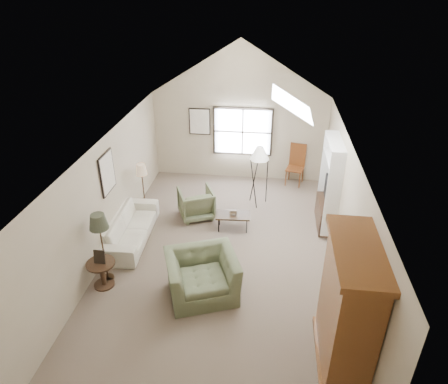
# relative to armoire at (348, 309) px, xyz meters

# --- Properties ---
(room_shell) EXTENTS (5.01, 8.01, 4.00)m
(room_shell) POSITION_rel_armoire_xyz_m (-2.18, 2.40, 2.11)
(room_shell) COLOR #6F5E4F
(room_shell) RESTS_ON ground
(window) EXTENTS (1.72, 0.08, 1.42)m
(window) POSITION_rel_armoire_xyz_m (-2.08, 6.36, 0.35)
(window) COLOR black
(window) RESTS_ON room_shell
(skylight) EXTENTS (0.80, 1.20, 0.52)m
(skylight) POSITION_rel_armoire_xyz_m (-0.88, 3.30, 2.12)
(skylight) COLOR white
(skylight) RESTS_ON room_shell
(wall_art) EXTENTS (1.97, 3.71, 0.88)m
(wall_art) POSITION_rel_armoire_xyz_m (-4.06, 4.34, 0.63)
(wall_art) COLOR black
(wall_art) RESTS_ON room_shell
(armoire) EXTENTS (0.60, 1.50, 2.20)m
(armoire) POSITION_rel_armoire_xyz_m (0.00, 0.00, 0.00)
(armoire) COLOR brown
(armoire) RESTS_ON ground
(tv_alcove) EXTENTS (0.32, 1.30, 2.10)m
(tv_alcove) POSITION_rel_armoire_xyz_m (0.16, 4.00, 0.05)
(tv_alcove) COLOR white
(tv_alcove) RESTS_ON ground
(media_console) EXTENTS (0.34, 1.18, 0.60)m
(media_console) POSITION_rel_armoire_xyz_m (0.14, 4.00, -0.80)
(media_console) COLOR #382316
(media_console) RESTS_ON ground
(tv_panel) EXTENTS (0.05, 0.90, 0.55)m
(tv_panel) POSITION_rel_armoire_xyz_m (0.14, 4.00, -0.18)
(tv_panel) COLOR black
(tv_panel) RESTS_ON media_console
(sofa) EXTENTS (0.95, 2.25, 0.65)m
(sofa) POSITION_rel_armoire_xyz_m (-4.38, 2.83, -0.78)
(sofa) COLOR beige
(sofa) RESTS_ON ground
(armchair_near) EXTENTS (1.61, 1.52, 0.84)m
(armchair_near) POSITION_rel_armoire_xyz_m (-2.41, 1.25, -0.68)
(armchair_near) COLOR #5A6345
(armchair_near) RESTS_ON ground
(armchair_far) EXTENTS (1.08, 1.09, 0.76)m
(armchair_far) POSITION_rel_armoire_xyz_m (-3.03, 3.99, -0.72)
(armchair_far) COLOR #596345
(armchair_far) RESTS_ON ground
(coffee_table) EXTENTS (0.83, 0.49, 0.41)m
(coffee_table) POSITION_rel_armoire_xyz_m (-2.05, 3.52, -0.89)
(coffee_table) COLOR #352515
(coffee_table) RESTS_ON ground
(bowl) EXTENTS (0.20, 0.20, 0.05)m
(bowl) POSITION_rel_armoire_xyz_m (-2.05, 3.52, -0.67)
(bowl) COLOR #3A2917
(bowl) RESTS_ON coffee_table
(side_table) EXTENTS (0.58, 0.58, 0.56)m
(side_table) POSITION_rel_armoire_xyz_m (-4.38, 1.23, -0.82)
(side_table) COLOR #392917
(side_table) RESTS_ON ground
(side_chair) EXTENTS (0.57, 0.57, 1.19)m
(side_chair) POSITION_rel_armoire_xyz_m (-0.52, 6.10, -0.50)
(side_chair) COLOR brown
(side_chair) RESTS_ON ground
(tripod_lamp) EXTENTS (0.60, 0.60, 1.67)m
(tripod_lamp) POSITION_rel_armoire_xyz_m (-1.52, 4.81, -0.27)
(tripod_lamp) COLOR white
(tripod_lamp) RESTS_ON ground
(dark_lamp) EXTENTS (0.38, 0.38, 1.55)m
(dark_lamp) POSITION_rel_armoire_xyz_m (-4.38, 1.43, -0.33)
(dark_lamp) COLOR #2A2D20
(dark_lamp) RESTS_ON ground
(tan_lamp) EXTENTS (0.29, 0.29, 1.39)m
(tan_lamp) POSITION_rel_armoire_xyz_m (-4.38, 4.03, -0.41)
(tan_lamp) COLOR tan
(tan_lamp) RESTS_ON ground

